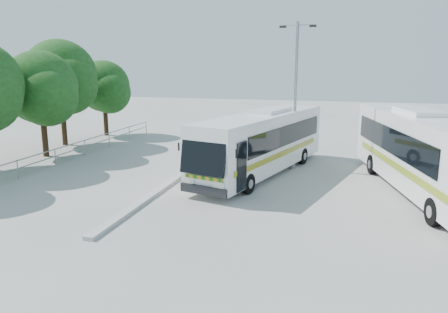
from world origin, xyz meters
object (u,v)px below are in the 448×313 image
(tree_far_c, at_px, (41,88))
(lamppost, at_px, (296,90))
(tree_far_e, at_px, (105,87))
(coach_main, at_px, (262,141))
(coach_adjacent, at_px, (425,152))
(tree_far_d, at_px, (61,76))

(tree_far_c, height_order, lamppost, lamppost)
(tree_far_c, bearing_deg, tree_far_e, 93.54)
(tree_far_c, xyz_separation_m, tree_far_e, (-0.51, 8.20, -0.37))
(tree_far_e, height_order, coach_main, tree_far_e)
(coach_adjacent, distance_m, lamppost, 7.29)
(tree_far_d, bearing_deg, tree_far_c, -72.17)
(coach_adjacent, bearing_deg, tree_far_c, 160.42)
(tree_far_d, bearing_deg, coach_main, -16.62)
(coach_main, distance_m, lamppost, 3.35)
(tree_far_e, height_order, lamppost, lamppost)
(tree_far_e, distance_m, coach_adjacent, 24.34)
(tree_far_d, relative_size, tree_far_e, 1.24)
(tree_far_c, relative_size, coach_adjacent, 0.51)
(tree_far_d, xyz_separation_m, coach_adjacent, (22.47, -6.16, -2.91))
(coach_main, bearing_deg, lamppost, 61.68)
(tree_far_c, relative_size, tree_far_e, 1.10)
(coach_main, height_order, lamppost, lamppost)
(coach_adjacent, relative_size, lamppost, 1.63)
(tree_far_c, bearing_deg, tree_far_d, 107.83)
(tree_far_d, distance_m, coach_adjacent, 23.48)
(coach_main, xyz_separation_m, lamppost, (1.47, 1.53, 2.58))
(coach_main, bearing_deg, tree_far_d, 178.97)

